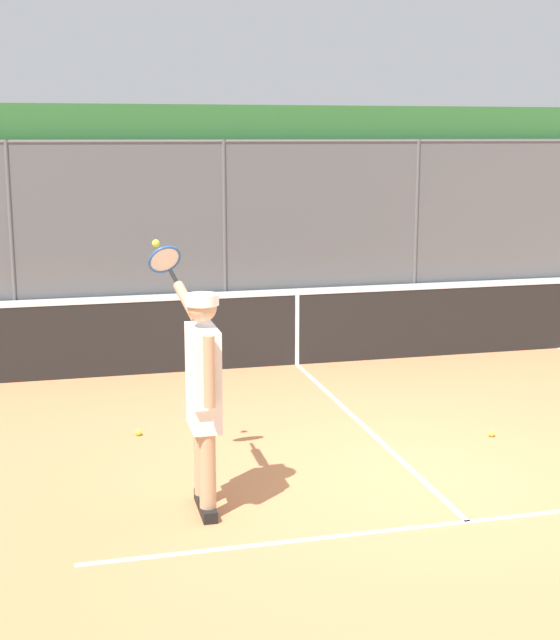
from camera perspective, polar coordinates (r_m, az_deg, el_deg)
ground_plane at (r=8.08m, az=8.65°, el=-9.65°), size 60.00×60.00×0.00m
court_line_markings at (r=7.02m, az=12.71°, el=-13.13°), size 7.59×9.11×0.01m
fence_backdrop at (r=16.78m, az=-3.92°, el=7.41°), size 17.57×1.37×3.42m
tennis_net at (r=11.59m, az=1.07°, el=-0.44°), size 9.75×0.09×1.07m
tennis_player at (r=6.99m, az=-4.90°, el=-4.02°), size 0.46×1.43×2.03m
tennis_ball_mid_court at (r=9.09m, az=-8.89°, el=-6.99°), size 0.07×0.07×0.07m
tennis_ball_near_baseline at (r=9.19m, az=13.13°, el=-6.95°), size 0.07×0.07×0.07m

